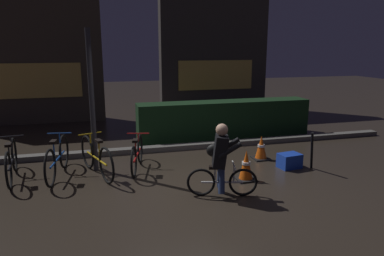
{
  "coord_description": "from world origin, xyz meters",
  "views": [
    {
      "loc": [
        -1.55,
        -5.93,
        2.46
      ],
      "look_at": [
        0.2,
        0.6,
        0.9
      ],
      "focal_mm": 33.14,
      "sensor_mm": 36.0,
      "label": 1
    }
  ],
  "objects_px": {
    "street_post": "(92,102)",
    "parked_bike_center_right": "(137,154)",
    "parked_bike_center_left": "(96,158)",
    "parked_bike_leftmost": "(11,161)",
    "cyclist": "(221,160)",
    "parked_bike_left_mid": "(57,158)",
    "closed_umbrella": "(312,151)",
    "traffic_cone_far": "(261,148)",
    "blue_crate": "(289,161)",
    "traffic_cone_near": "(246,166)"
  },
  "relations": [
    {
      "from": "traffic_cone_near",
      "to": "closed_umbrella",
      "type": "xyz_separation_m",
      "value": [
        1.49,
        0.15,
        0.13
      ]
    },
    {
      "from": "parked_bike_leftmost",
      "to": "parked_bike_center_left",
      "type": "relative_size",
      "value": 1.04
    },
    {
      "from": "street_post",
      "to": "traffic_cone_far",
      "type": "relative_size",
      "value": 5.22
    },
    {
      "from": "traffic_cone_far",
      "to": "closed_umbrella",
      "type": "bearing_deg",
      "value": -55.18
    },
    {
      "from": "parked_bike_center_left",
      "to": "closed_umbrella",
      "type": "relative_size",
      "value": 1.92
    },
    {
      "from": "parked_bike_leftmost",
      "to": "cyclist",
      "type": "relative_size",
      "value": 1.36
    },
    {
      "from": "parked_bike_center_right",
      "to": "street_post",
      "type": "bearing_deg",
      "value": 90.94
    },
    {
      "from": "street_post",
      "to": "parked_bike_center_left",
      "type": "height_order",
      "value": "street_post"
    },
    {
      "from": "cyclist",
      "to": "street_post",
      "type": "bearing_deg",
      "value": 152.81
    },
    {
      "from": "parked_bike_center_left",
      "to": "closed_umbrella",
      "type": "height_order",
      "value": "closed_umbrella"
    },
    {
      "from": "street_post",
      "to": "parked_bike_center_right",
      "type": "distance_m",
      "value": 1.37
    },
    {
      "from": "parked_bike_leftmost",
      "to": "parked_bike_center_right",
      "type": "xyz_separation_m",
      "value": [
        2.34,
        -0.08,
        -0.03
      ]
    },
    {
      "from": "parked_bike_left_mid",
      "to": "blue_crate",
      "type": "height_order",
      "value": "parked_bike_left_mid"
    },
    {
      "from": "cyclist",
      "to": "traffic_cone_near",
      "type": "bearing_deg",
      "value": 53.05
    },
    {
      "from": "traffic_cone_near",
      "to": "cyclist",
      "type": "height_order",
      "value": "cyclist"
    },
    {
      "from": "traffic_cone_near",
      "to": "closed_umbrella",
      "type": "distance_m",
      "value": 1.5
    },
    {
      "from": "cyclist",
      "to": "blue_crate",
      "type": "bearing_deg",
      "value": 42.28
    },
    {
      "from": "parked_bike_left_mid",
      "to": "parked_bike_center_left",
      "type": "height_order",
      "value": "parked_bike_left_mid"
    },
    {
      "from": "blue_crate",
      "to": "cyclist",
      "type": "height_order",
      "value": "cyclist"
    },
    {
      "from": "street_post",
      "to": "traffic_cone_far",
      "type": "distance_m",
      "value": 3.75
    },
    {
      "from": "parked_bike_left_mid",
      "to": "traffic_cone_far",
      "type": "bearing_deg",
      "value": -81.99
    },
    {
      "from": "parked_bike_left_mid",
      "to": "blue_crate",
      "type": "distance_m",
      "value": 4.64
    },
    {
      "from": "parked_bike_leftmost",
      "to": "traffic_cone_near",
      "type": "bearing_deg",
      "value": -111.75
    },
    {
      "from": "traffic_cone_far",
      "to": "cyclist",
      "type": "bearing_deg",
      "value": -133.3
    },
    {
      "from": "parked_bike_center_left",
      "to": "blue_crate",
      "type": "bearing_deg",
      "value": -118.48
    },
    {
      "from": "parked_bike_leftmost",
      "to": "parked_bike_center_right",
      "type": "bearing_deg",
      "value": -98.06
    },
    {
      "from": "parked_bike_leftmost",
      "to": "parked_bike_left_mid",
      "type": "height_order",
      "value": "parked_bike_left_mid"
    },
    {
      "from": "parked_bike_leftmost",
      "to": "traffic_cone_near",
      "type": "xyz_separation_m",
      "value": [
        4.25,
        -1.18,
        -0.08
      ]
    },
    {
      "from": "closed_umbrella",
      "to": "traffic_cone_far",
      "type": "bearing_deg",
      "value": -104.61
    },
    {
      "from": "parked_bike_center_left",
      "to": "closed_umbrella",
      "type": "distance_m",
      "value": 4.28
    },
    {
      "from": "parked_bike_center_left",
      "to": "parked_bike_center_right",
      "type": "bearing_deg",
      "value": -101.1
    },
    {
      "from": "traffic_cone_far",
      "to": "closed_umbrella",
      "type": "xyz_separation_m",
      "value": [
        0.65,
        -0.94,
        0.15
      ]
    },
    {
      "from": "parked_bike_leftmost",
      "to": "blue_crate",
      "type": "height_order",
      "value": "parked_bike_leftmost"
    },
    {
      "from": "parked_bike_leftmost",
      "to": "parked_bike_center_left",
      "type": "distance_m",
      "value": 1.56
    },
    {
      "from": "parked_bike_center_right",
      "to": "traffic_cone_far",
      "type": "xyz_separation_m",
      "value": [
        2.75,
        -0.02,
        -0.07
      ]
    },
    {
      "from": "traffic_cone_far",
      "to": "traffic_cone_near",
      "type": "bearing_deg",
      "value": -127.57
    },
    {
      "from": "parked_bike_leftmost",
      "to": "closed_umbrella",
      "type": "relative_size",
      "value": 1.99
    },
    {
      "from": "parked_bike_left_mid",
      "to": "parked_bike_center_right",
      "type": "distance_m",
      "value": 1.52
    },
    {
      "from": "parked_bike_center_left",
      "to": "closed_umbrella",
      "type": "xyz_separation_m",
      "value": [
        4.19,
        -0.84,
        0.05
      ]
    },
    {
      "from": "street_post",
      "to": "cyclist",
      "type": "height_order",
      "value": "street_post"
    },
    {
      "from": "traffic_cone_near",
      "to": "traffic_cone_far",
      "type": "relative_size",
      "value": 1.07
    },
    {
      "from": "street_post",
      "to": "traffic_cone_near",
      "type": "distance_m",
      "value": 3.23
    },
    {
      "from": "cyclist",
      "to": "closed_umbrella",
      "type": "height_order",
      "value": "cyclist"
    },
    {
      "from": "parked_bike_leftmost",
      "to": "cyclist",
      "type": "height_order",
      "value": "cyclist"
    },
    {
      "from": "cyclist",
      "to": "closed_umbrella",
      "type": "bearing_deg",
      "value": 32.84
    },
    {
      "from": "street_post",
      "to": "parked_bike_left_mid",
      "type": "distance_m",
      "value": 1.27
    },
    {
      "from": "parked_bike_leftmost",
      "to": "parked_bike_center_left",
      "type": "height_order",
      "value": "parked_bike_center_left"
    },
    {
      "from": "traffic_cone_far",
      "to": "cyclist",
      "type": "distance_m",
      "value": 2.28
    },
    {
      "from": "closed_umbrella",
      "to": "cyclist",
      "type": "bearing_deg",
      "value": -31.77
    },
    {
      "from": "street_post",
      "to": "parked_bike_center_left",
      "type": "relative_size",
      "value": 1.72
    }
  ]
}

